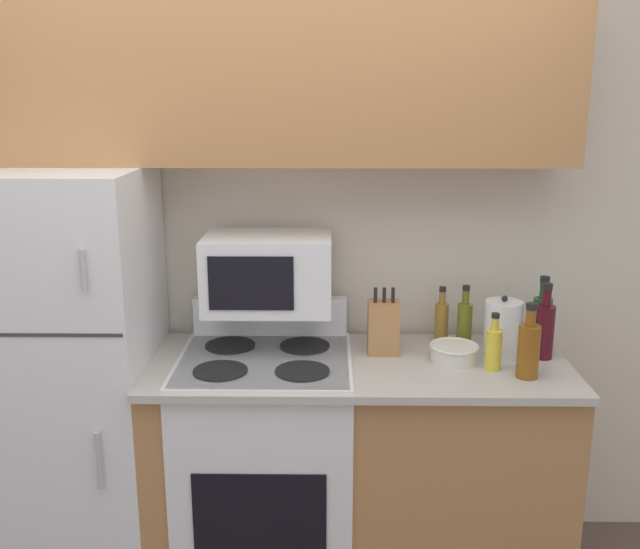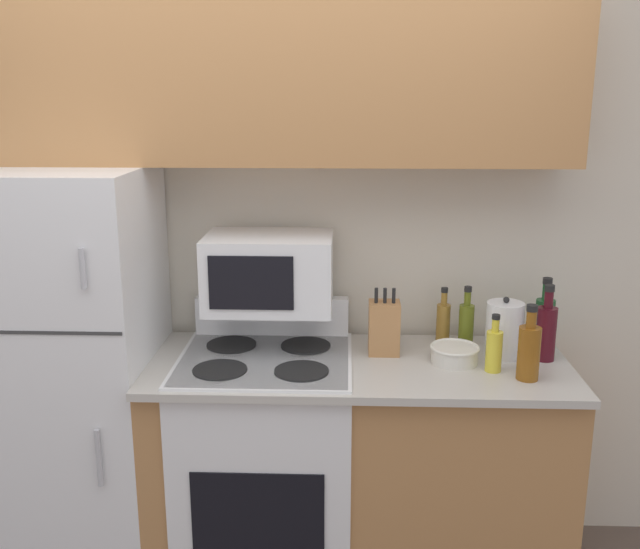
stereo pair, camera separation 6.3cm
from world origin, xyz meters
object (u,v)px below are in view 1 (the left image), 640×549
at_px(microwave, 268,272).
at_px(knife_block, 383,327).
at_px(refrigerator, 67,380).
at_px(bottle_wine_green, 542,320).
at_px(bowl, 454,352).
at_px(bottle_olive_oil, 464,323).
at_px(bottle_whiskey, 529,349).
at_px(stove, 267,464).
at_px(bottle_cooking_spray, 494,348).
at_px(bottle_wine_red, 544,329).
at_px(kettle, 503,328).
at_px(bottle_vinegar, 441,321).

bearing_deg(microwave, knife_block, -3.90).
relative_size(refrigerator, bottle_wine_green, 5.54).
relative_size(bowl, bottle_olive_oil, 0.73).
height_order(bowl, bottle_whiskey, bottle_whiskey).
bearing_deg(refrigerator, bowl, -0.66).
distance_m(stove, bowl, 0.87).
bearing_deg(bowl, microwave, 170.31).
xyz_separation_m(refrigerator, bottle_wine_green, (1.89, 0.13, 0.21)).
xyz_separation_m(bottle_cooking_spray, bottle_wine_red, (0.22, 0.13, 0.03)).
distance_m(stove, bottle_wine_green, 1.25).
bearing_deg(bottle_olive_oil, kettle, -31.39).
bearing_deg(bottle_cooking_spray, bottle_olive_oil, 105.22).
xyz_separation_m(microwave, bottle_wine_red, (1.07, -0.08, -0.20)).
bearing_deg(microwave, bottle_wine_red, -4.15).
bearing_deg(bottle_cooking_spray, kettle, 66.17).
height_order(knife_block, bowl, knife_block).
height_order(bottle_wine_red, bottle_olive_oil, bottle_wine_red).
relative_size(bowl, bottle_wine_green, 0.63).
xyz_separation_m(stove, microwave, (0.01, 0.13, 0.76)).
height_order(bottle_cooking_spray, bottle_wine_red, bottle_wine_red).
height_order(refrigerator, bottle_wine_green, refrigerator).
distance_m(stove, knife_block, 0.73).
height_order(bottle_vinegar, kettle, kettle).
height_order(knife_block, bottle_wine_green, bottle_wine_green).
bearing_deg(bowl, knife_block, 160.93).
bearing_deg(bottle_cooking_spray, knife_block, 156.57).
bearing_deg(bowl, bottle_wine_green, 21.96).
relative_size(refrigerator, bowl, 8.75).
distance_m(bottle_vinegar, kettle, 0.26).
relative_size(bowl, kettle, 0.78).
bearing_deg(bottle_wine_red, knife_block, 175.66).
height_order(stove, bottle_vinegar, bottle_vinegar).
relative_size(microwave, bottle_wine_red, 1.65).
bearing_deg(stove, kettle, 4.93).
height_order(microwave, bowl, microwave).
bearing_deg(bottle_wine_green, bottle_cooking_spray, -136.39).
xyz_separation_m(knife_block, kettle, (0.47, -0.02, 0.00)).
distance_m(bottle_cooking_spray, bottle_whiskey, 0.13).
relative_size(bowl, bottle_vinegar, 0.79).
relative_size(stove, knife_block, 4.04).
bearing_deg(bowl, refrigerator, 179.34).
bearing_deg(stove, bottle_wine_red, 2.57).
relative_size(bottle_cooking_spray, bottle_vinegar, 0.92).
height_order(knife_block, bottle_olive_oil, knife_block).
bearing_deg(bottle_cooking_spray, bottle_wine_green, 43.61).
height_order(bottle_whiskey, bottle_wine_green, bottle_wine_green).
height_order(microwave, knife_block, microwave).
height_order(stove, kettle, kettle).
xyz_separation_m(microwave, kettle, (0.92, -0.05, -0.21)).
height_order(refrigerator, microwave, refrigerator).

